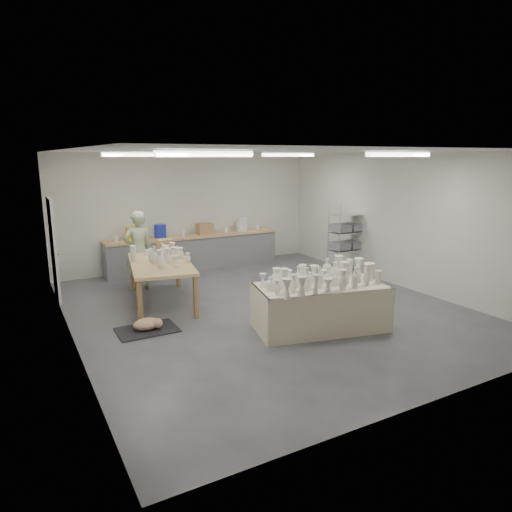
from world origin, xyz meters
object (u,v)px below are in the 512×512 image
potter (138,251)px  red_stool (137,276)px  work_table (162,261)px  drying_table (321,304)px

potter → red_stool: potter is taller
work_table → potter: 1.10m
red_stool → drying_table: bearing=-63.0°
work_table → red_stool: work_table is taller
drying_table → work_table: 3.37m
drying_table → work_table: (-1.90, 2.76, 0.41)m
potter → drying_table: bearing=111.3°
drying_table → red_stool: 4.61m
work_table → red_stool: (-0.19, 1.35, -0.60)m
work_table → potter: size_ratio=1.39×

